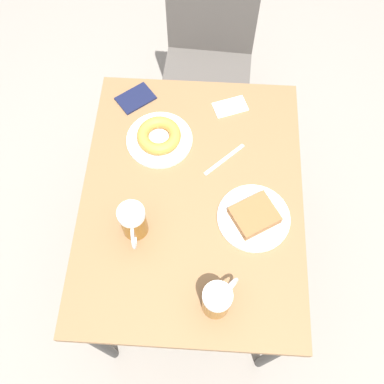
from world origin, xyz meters
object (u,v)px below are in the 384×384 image
at_px(napkin_folded, 230,107).
at_px(passport_near_edge, 136,98).
at_px(chair, 209,46).
at_px(plate_with_donut, 159,137).
at_px(beer_mug_left, 133,222).
at_px(fork, 224,160).
at_px(plate_with_cake, 254,217).
at_px(beer_mug_center, 217,300).

height_order(napkin_folded, passport_near_edge, passport_near_edge).
distance_m(chair, passport_near_edge, 0.58).
bearing_deg(plate_with_donut, napkin_folded, 32.97).
xyz_separation_m(beer_mug_left, fork, (0.26, 0.26, -0.06)).
bearing_deg(fork, napkin_folded, 85.99).
distance_m(plate_with_cake, beer_mug_center, 0.29).
distance_m(chair, beer_mug_center, 1.22).
height_order(beer_mug_left, napkin_folded, beer_mug_left).
xyz_separation_m(fork, passport_near_edge, (-0.32, 0.23, 0.00)).
bearing_deg(fork, plate_with_cake, -65.05).
xyz_separation_m(chair, plate_with_cake, (0.17, -0.92, 0.22)).
relative_size(chair, plate_with_cake, 4.09).
bearing_deg(plate_with_donut, chair, 77.14).
distance_m(beer_mug_center, fork, 0.48).
xyz_separation_m(plate_with_cake, napkin_folded, (-0.08, 0.42, -0.01)).
xyz_separation_m(napkin_folded, passport_near_edge, (-0.34, 0.02, 0.00)).
relative_size(chair, plate_with_donut, 4.13).
relative_size(plate_with_donut, fork, 1.68).
distance_m(beer_mug_center, passport_near_edge, 0.78).
relative_size(beer_mug_left, passport_near_edge, 0.84).
bearing_deg(beer_mug_left, plate_with_donut, 82.65).
xyz_separation_m(chair, plate_with_donut, (-0.15, -0.65, 0.23)).
relative_size(chair, beer_mug_left, 7.19).
bearing_deg(beer_mug_center, napkin_folded, 87.85).
bearing_deg(passport_near_edge, plate_with_cake, -46.35).
bearing_deg(beer_mug_left, chair, 78.96).
bearing_deg(plate_with_cake, beer_mug_center, -111.41).
distance_m(chair, beer_mug_left, 1.04).
relative_size(beer_mug_center, fork, 0.96).
relative_size(plate_with_cake, napkin_folded, 1.71).
relative_size(chair, fork, 6.94).
distance_m(chair, napkin_folded, 0.55).
distance_m(fork, passport_near_edge, 0.40).
relative_size(beer_mug_left, beer_mug_center, 1.00).
bearing_deg(plate_with_donut, beer_mug_left, -97.35).
height_order(beer_mug_center, passport_near_edge, beer_mug_center).
bearing_deg(chair, beer_mug_center, -83.81).
height_order(chair, plate_with_donut, chair).
xyz_separation_m(plate_with_donut, passport_near_edge, (-0.10, 0.17, -0.02)).
height_order(chair, plate_with_cake, chair).
xyz_separation_m(beer_mug_left, napkin_folded, (0.28, 0.48, -0.06)).
xyz_separation_m(plate_with_donut, beer_mug_center, (0.21, -0.54, 0.04)).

